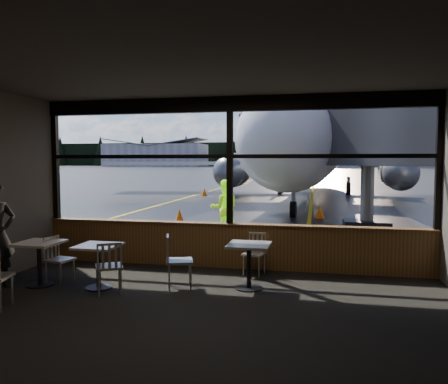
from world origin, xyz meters
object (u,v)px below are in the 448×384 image
(cafe_table_mid, at_px, (98,267))
(cafe_table_left, at_px, (40,264))
(chair_near_n, at_px, (254,254))
(chair_mid_w, at_px, (60,260))
(cone_wing, at_px, (204,192))
(chair_mid_s, at_px, (109,267))
(cone_extra, at_px, (179,217))
(jet_bridge, at_px, (378,159))
(chair_near_w, at_px, (180,262))
(ground_crew, at_px, (225,208))
(cafe_table_near, at_px, (249,267))
(cone_nose, at_px, (320,211))
(airliner, at_px, (314,112))

(cafe_table_mid, relative_size, cafe_table_left, 0.97)
(cafe_table_left, bearing_deg, chair_near_n, 22.70)
(chair_mid_w, height_order, cone_wing, chair_mid_w)
(cafe_table_left, height_order, chair_mid_s, chair_mid_s)
(cafe_table_left, bearing_deg, cone_extra, 88.95)
(cone_wing, bearing_deg, chair_mid_w, -82.79)
(chair_near_n, bearing_deg, jet_bridge, -103.62)
(jet_bridge, xyz_separation_m, chair_near_n, (-3.03, -5.98, -1.88))
(chair_near_w, bearing_deg, cone_wing, 174.26)
(cone_extra, bearing_deg, ground_crew, -45.31)
(cone_wing, bearing_deg, chair_mid_s, -79.81)
(cafe_table_left, xyz_separation_m, chair_near_n, (3.60, 1.51, 0.02))
(chair_mid_w, bearing_deg, chair_near_n, 122.02)
(cafe_table_mid, xyz_separation_m, chair_near_n, (2.51, 1.43, 0.03))
(chair_near_w, bearing_deg, cone_extra, 178.71)
(cafe_table_near, distance_m, cone_nose, 10.08)
(cone_nose, bearing_deg, ground_crew, -118.85)
(airliner, distance_m, ground_crew, 17.80)
(cafe_table_mid, height_order, cone_extra, cafe_table_mid)
(cafe_table_near, xyz_separation_m, chair_near_n, (-0.04, 0.94, 0.01))
(chair_mid_s, bearing_deg, chair_near_n, 7.94)
(cone_wing, bearing_deg, ground_crew, -73.31)
(cafe_table_mid, bearing_deg, jet_bridge, 53.26)
(airliner, height_order, chair_near_n, airliner)
(airliner, xyz_separation_m, cone_extra, (-4.41, -14.98, -5.15))
(airliner, distance_m, cone_extra, 16.44)
(airliner, relative_size, cone_nose, 70.75)
(chair_mid_w, height_order, ground_crew, ground_crew)
(jet_bridge, height_order, cone_extra, jet_bridge)
(cafe_table_left, bearing_deg, chair_mid_w, 35.64)
(jet_bridge, bearing_deg, chair_near_w, -120.36)
(airliner, relative_size, chair_mid_w, 41.55)
(airliner, xyz_separation_m, jet_bridge, (2.07, -15.11, -3.15))
(jet_bridge, bearing_deg, cafe_table_mid, -126.74)
(cafe_table_near, distance_m, chair_mid_w, 3.39)
(cafe_table_left, xyz_separation_m, cone_wing, (-2.28, 20.41, -0.15))
(airliner, bearing_deg, cone_extra, -103.15)
(cone_nose, height_order, cone_wing, cone_nose)
(airliner, bearing_deg, chair_mid_s, -94.58)
(cafe_table_mid, height_order, ground_crew, ground_crew)
(cone_extra, bearing_deg, chair_near_n, -60.47)
(cafe_table_near, xyz_separation_m, chair_mid_s, (-2.23, -0.74, 0.05))
(ground_crew, bearing_deg, cafe_table_mid, 60.83)
(cafe_table_mid, distance_m, chair_mid_w, 0.83)
(chair_near_w, height_order, cone_nose, chair_near_w)
(chair_mid_w, bearing_deg, chair_near_w, 105.21)
(cone_wing, bearing_deg, cafe_table_near, -73.36)
(chair_near_w, relative_size, chair_mid_s, 1.04)
(airliner, height_order, cone_nose, airliner)
(chair_near_w, bearing_deg, jet_bridge, 130.57)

